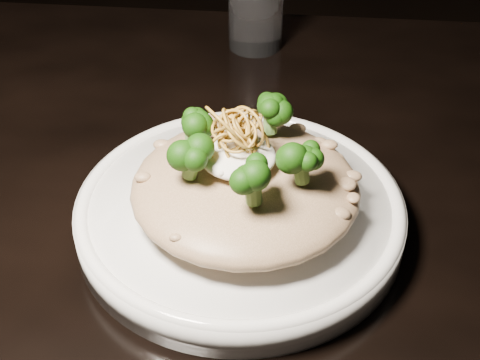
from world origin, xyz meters
name	(u,v)px	position (x,y,z in m)	size (l,w,h in m)	color
table	(272,248)	(0.00, 0.00, 0.67)	(1.10, 0.80, 0.75)	black
plate	(240,214)	(-0.03, -0.06, 0.77)	(0.29, 0.29, 0.03)	white
risotto	(245,187)	(-0.02, -0.06, 0.80)	(0.20, 0.20, 0.04)	brown
broccoli	(237,138)	(-0.03, -0.06, 0.85)	(0.14, 0.14, 0.05)	black
cheese	(238,156)	(-0.03, -0.06, 0.83)	(0.06, 0.06, 0.02)	white
shallots	(237,125)	(-0.03, -0.06, 0.86)	(0.06, 0.06, 0.04)	brown
drinking_glass	(256,2)	(-0.04, 0.30, 0.81)	(0.07, 0.07, 0.12)	silver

